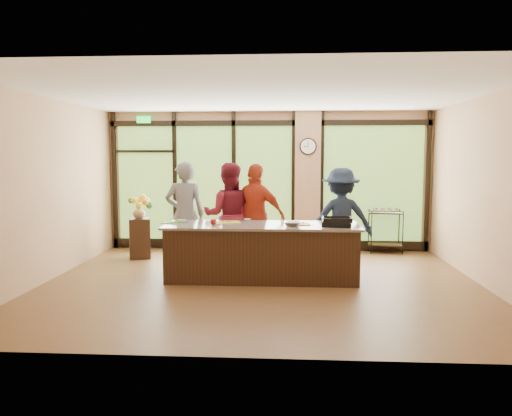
# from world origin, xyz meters

# --- Properties ---
(floor) EXTENTS (7.00, 7.00, 0.00)m
(floor) POSITION_xyz_m (0.00, 0.00, 0.00)
(floor) COLOR brown
(floor) RESTS_ON ground
(ceiling) EXTENTS (7.00, 7.00, 0.00)m
(ceiling) POSITION_xyz_m (0.00, 0.00, 3.00)
(ceiling) COLOR silver
(ceiling) RESTS_ON back_wall
(back_wall) EXTENTS (7.00, 0.00, 7.00)m
(back_wall) POSITION_xyz_m (0.00, 3.00, 1.50)
(back_wall) COLOR tan
(back_wall) RESTS_ON floor
(left_wall) EXTENTS (0.00, 6.00, 6.00)m
(left_wall) POSITION_xyz_m (-3.50, 0.00, 1.50)
(left_wall) COLOR tan
(left_wall) RESTS_ON floor
(right_wall) EXTENTS (0.00, 6.00, 6.00)m
(right_wall) POSITION_xyz_m (3.50, 0.00, 1.50)
(right_wall) COLOR tan
(right_wall) RESTS_ON floor
(window_wall) EXTENTS (6.90, 0.12, 3.00)m
(window_wall) POSITION_xyz_m (0.16, 2.95, 1.39)
(window_wall) COLOR tan
(window_wall) RESTS_ON floor
(island_base) EXTENTS (3.10, 1.00, 0.88)m
(island_base) POSITION_xyz_m (0.00, 0.30, 0.44)
(island_base) COLOR black
(island_base) RESTS_ON floor
(countertop) EXTENTS (3.20, 1.10, 0.04)m
(countertop) POSITION_xyz_m (0.00, 0.30, 0.90)
(countertop) COLOR slate
(countertop) RESTS_ON island_base
(wall_clock) EXTENTS (0.36, 0.04, 0.36)m
(wall_clock) POSITION_xyz_m (0.85, 2.87, 2.25)
(wall_clock) COLOR black
(wall_clock) RESTS_ON window_wall
(cook_left) EXTENTS (0.79, 0.59, 1.95)m
(cook_left) POSITION_xyz_m (-1.45, 1.09, 0.98)
(cook_left) COLOR slate
(cook_left) RESTS_ON floor
(cook_midleft) EXTENTS (0.98, 0.78, 1.92)m
(cook_midleft) POSITION_xyz_m (-0.66, 1.17, 0.96)
(cook_midleft) COLOR maroon
(cook_midleft) RESTS_ON floor
(cook_midright) EXTENTS (1.21, 0.87, 1.91)m
(cook_midright) POSITION_xyz_m (-0.15, 1.13, 0.96)
(cook_midright) COLOR #A63219
(cook_midright) RESTS_ON floor
(cook_right) EXTENTS (1.25, 0.80, 1.83)m
(cook_right) POSITION_xyz_m (1.38, 1.14, 0.92)
(cook_right) COLOR #172033
(cook_right) RESTS_ON floor
(roasting_pan) EXTENTS (0.50, 0.41, 0.08)m
(roasting_pan) POSITION_xyz_m (1.21, 0.13, 0.96)
(roasting_pan) COLOR black
(roasting_pan) RESTS_ON countertop
(mixing_bowl) EXTENTS (0.33, 0.33, 0.07)m
(mixing_bowl) POSITION_xyz_m (0.50, 0.14, 0.96)
(mixing_bowl) COLOR silver
(mixing_bowl) RESTS_ON countertop
(cutting_board_left) EXTENTS (0.39, 0.31, 0.01)m
(cutting_board_left) POSITION_xyz_m (-1.50, 0.36, 0.93)
(cutting_board_left) COLOR green
(cutting_board_left) RESTS_ON countertop
(cutting_board_center) EXTENTS (0.51, 0.43, 0.01)m
(cutting_board_center) POSITION_xyz_m (-0.60, 0.44, 0.93)
(cutting_board_center) COLOR gold
(cutting_board_center) RESTS_ON countertop
(cutting_board_right) EXTENTS (0.42, 0.33, 0.01)m
(cutting_board_right) POSITION_xyz_m (0.58, 0.32, 0.93)
(cutting_board_right) COLOR gold
(cutting_board_right) RESTS_ON countertop
(prep_bowl_near) EXTENTS (0.16, 0.16, 0.05)m
(prep_bowl_near) POSITION_xyz_m (-1.37, 0.42, 0.94)
(prep_bowl_near) COLOR white
(prep_bowl_near) RESTS_ON countertop
(prep_bowl_mid) EXTENTS (0.17, 0.17, 0.04)m
(prep_bowl_mid) POSITION_xyz_m (0.49, 0.29, 0.94)
(prep_bowl_mid) COLOR white
(prep_bowl_mid) RESTS_ON countertop
(prep_bowl_far) EXTENTS (0.14, 0.14, 0.03)m
(prep_bowl_far) POSITION_xyz_m (-0.28, 0.76, 0.93)
(prep_bowl_far) COLOR white
(prep_bowl_far) RESTS_ON countertop
(red_ramekin) EXTENTS (0.11, 0.11, 0.08)m
(red_ramekin) POSITION_xyz_m (-0.80, 0.24, 0.96)
(red_ramekin) COLOR #B1111A
(red_ramekin) RESTS_ON countertop
(flower_stand) EXTENTS (0.51, 0.51, 0.80)m
(flower_stand) POSITION_xyz_m (-2.54, 1.87, 0.40)
(flower_stand) COLOR black
(flower_stand) RESTS_ON floor
(flower_vase) EXTENTS (0.32, 0.32, 0.26)m
(flower_vase) POSITION_xyz_m (-2.54, 1.87, 0.94)
(flower_vase) COLOR olive
(flower_vase) RESTS_ON flower_stand
(bar_cart) EXTENTS (0.76, 0.52, 0.97)m
(bar_cart) POSITION_xyz_m (2.50, 2.75, 0.58)
(bar_cart) COLOR black
(bar_cart) RESTS_ON floor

